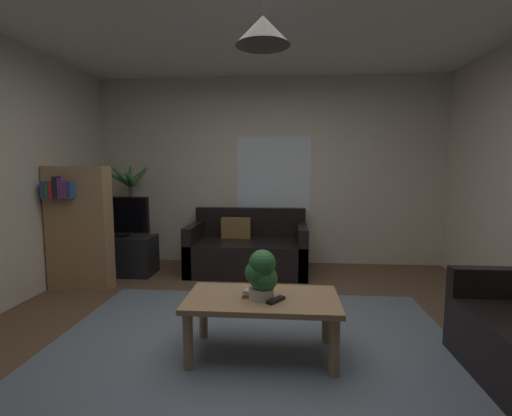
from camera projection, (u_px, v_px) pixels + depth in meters
The scene contains 15 objects.
floor at pixel (253, 347), 2.81m from camera, with size 4.90×5.07×0.02m, color brown.
rug at pixel (250, 359), 2.61m from camera, with size 3.19×2.79×0.01m, color slate.
wall_back at pixel (269, 172), 5.21m from camera, with size 5.02×0.06×2.65m, color beige.
window_pane at pixel (273, 174), 5.17m from camera, with size 1.06×0.01×1.05m, color white.
couch_under_window at pixel (248, 251), 4.82m from camera, with size 1.54×0.87×0.82m.
coffee_table at pixel (262, 306), 2.64m from camera, with size 1.11×0.59×0.44m.
book_on_table_0 at pixel (251, 295), 2.65m from camera, with size 0.14×0.09×0.02m, color #99663F.
book_on_table_1 at pixel (253, 291), 2.65m from camera, with size 0.12×0.08×0.02m, color beige.
remote_on_table_0 at pixel (276, 300), 2.54m from camera, with size 0.05×0.16×0.02m, color black.
potted_plant_on_table at pixel (261, 274), 2.57m from camera, with size 0.24×0.21×0.36m.
tv_stand at pixel (120, 255), 4.71m from camera, with size 0.90×0.44×0.50m, color black.
tv at pixel (117, 216), 4.63m from camera, with size 0.83×0.16×0.51m.
potted_palm_corner at pixel (131, 218), 5.09m from camera, with size 0.84×0.80×1.50m.
bookshelf_corner at pixel (79, 227), 4.09m from camera, with size 0.70×0.31×1.40m.
pendant_lamp at pixel (263, 30), 2.43m from camera, with size 0.37×0.37×0.45m.
Camera 1 is at (0.24, -2.66, 1.38)m, focal length 25.37 mm.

